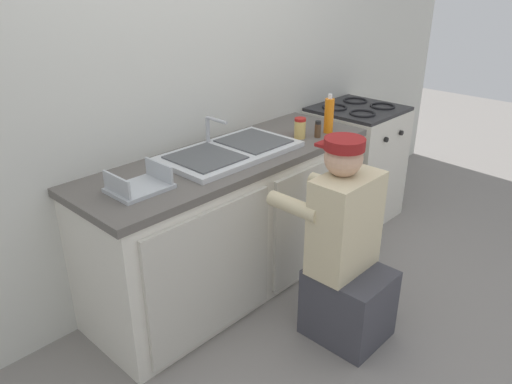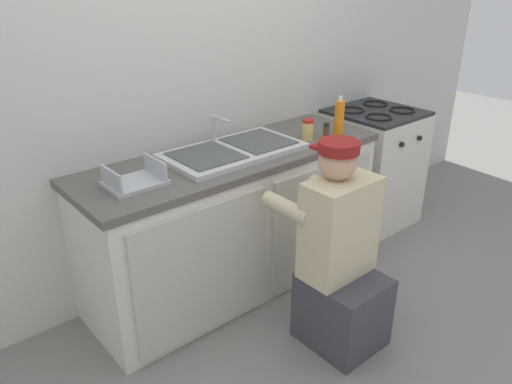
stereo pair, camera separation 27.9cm
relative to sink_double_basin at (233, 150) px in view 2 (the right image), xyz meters
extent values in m
plane|color=gray|center=(0.00, -0.30, -0.89)|extent=(12.00, 12.00, 0.00)
cube|color=silver|center=(0.00, 0.35, 0.36)|extent=(6.00, 0.10, 2.50)
cube|color=silver|center=(0.00, 0.00, -0.47)|extent=(1.84, 0.60, 0.83)
cube|color=beige|center=(-0.44, -0.31, -0.47)|extent=(0.81, 0.02, 0.73)
cube|color=beige|center=(0.44, -0.31, -0.47)|extent=(0.81, 0.02, 0.73)
cube|color=#5B5651|center=(0.00, 0.00, -0.04)|extent=(1.88, 0.62, 0.04)
cube|color=silver|center=(0.00, 0.00, 0.00)|extent=(0.80, 0.44, 0.03)
cube|color=#4C4F51|center=(-0.19, 0.00, 0.01)|extent=(0.33, 0.35, 0.01)
cube|color=#4C4F51|center=(0.19, 0.00, 0.01)|extent=(0.33, 0.35, 0.01)
cylinder|color=#B7BABF|center=(0.00, 0.19, 0.07)|extent=(0.02, 0.02, 0.18)
cylinder|color=#B7BABF|center=(0.00, 0.11, 0.16)|extent=(0.02, 0.16, 0.02)
cube|color=silver|center=(1.32, 0.00, -0.46)|extent=(0.61, 0.60, 0.86)
cube|color=#262628|center=(1.32, 0.00, -0.01)|extent=(0.60, 0.59, 0.02)
torus|color=black|center=(1.18, -0.12, 0.00)|extent=(0.19, 0.19, 0.02)
torus|color=black|center=(1.46, -0.12, 0.00)|extent=(0.19, 0.19, 0.02)
torus|color=black|center=(1.18, 0.12, 0.00)|extent=(0.19, 0.19, 0.02)
torus|color=black|center=(1.46, 0.12, 0.00)|extent=(0.19, 0.19, 0.02)
cylinder|color=black|center=(1.22, -0.31, -0.16)|extent=(0.04, 0.02, 0.04)
cylinder|color=black|center=(1.43, -0.31, -0.16)|extent=(0.04, 0.02, 0.04)
cube|color=#3F3F47|center=(0.09, -0.80, -0.69)|extent=(0.36, 0.40, 0.40)
cube|color=beige|center=(0.09, -0.74, -0.23)|extent=(0.38, 0.22, 0.52)
sphere|color=tan|center=(0.09, -0.70, 0.12)|extent=(0.19, 0.19, 0.19)
cylinder|color=maroon|center=(0.09, -0.70, 0.19)|extent=(0.20, 0.20, 0.06)
cube|color=maroon|center=(0.09, -0.62, 0.17)|extent=(0.13, 0.09, 0.02)
cylinder|color=beige|center=(-0.08, -0.54, -0.14)|extent=(0.08, 0.30, 0.08)
cylinder|color=beige|center=(0.26, -0.54, -0.14)|extent=(0.08, 0.30, 0.08)
cylinder|color=red|center=(0.56, -0.04, 0.02)|extent=(0.04, 0.04, 0.08)
cylinder|color=black|center=(0.56, -0.04, 0.08)|extent=(0.04, 0.04, 0.02)
cylinder|color=#513823|center=(0.59, -0.17, 0.02)|extent=(0.04, 0.04, 0.08)
cylinder|color=black|center=(0.59, -0.17, 0.08)|extent=(0.04, 0.04, 0.02)
cylinder|color=orange|center=(0.72, -0.16, 0.09)|extent=(0.06, 0.06, 0.22)
cylinder|color=white|center=(0.72, -0.16, 0.22)|extent=(0.03, 0.03, 0.03)
cylinder|color=#DBB760|center=(0.50, -0.10, 0.04)|extent=(0.07, 0.07, 0.11)
cylinder|color=#B21E19|center=(0.50, -0.10, 0.10)|extent=(0.07, 0.07, 0.02)
cube|color=#B2B7BC|center=(-0.64, -0.04, -0.01)|extent=(0.28, 0.22, 0.02)
cube|color=#B2B7BC|center=(-0.76, -0.04, 0.04)|extent=(0.01, 0.21, 0.10)
cube|color=#B2B7BC|center=(-0.52, -0.04, 0.04)|extent=(0.01, 0.21, 0.10)
camera|label=1|loc=(-1.84, -1.95, 0.97)|focal=35.00mm
camera|label=2|loc=(-1.64, -2.14, 0.97)|focal=35.00mm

